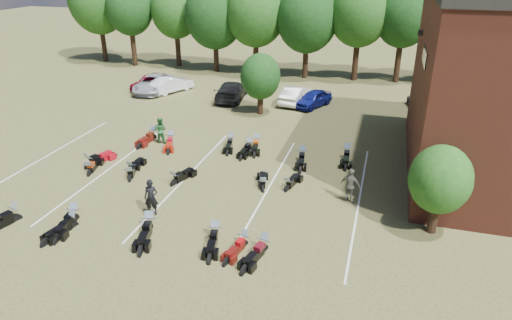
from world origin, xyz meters
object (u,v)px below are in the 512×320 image
at_px(person_black, 151,198).
at_px(motorcycle_0, 16,221).
at_px(car_0, 151,81).
at_px(motorcycle_14, 153,139).
at_px(car_4, 313,99).
at_px(person_grey, 350,186).
at_px(person_green, 160,130).
at_px(motorcycle_3, 150,231).
at_px(motorcycle_7, 90,167).

xyz_separation_m(person_black, motorcycle_0, (-6.21, -2.46, -0.96)).
bearing_deg(car_0, motorcycle_0, -60.36).
xyz_separation_m(car_0, motorcycle_14, (6.41, -11.78, -0.76)).
bearing_deg(car_4, person_grey, -49.08).
distance_m(person_green, motorcycle_3, 11.26).
bearing_deg(car_0, person_grey, -21.80).
relative_size(car_4, person_grey, 2.15).
bearing_deg(motorcycle_7, person_green, -98.35).
height_order(person_grey, motorcycle_14, person_grey).
xyz_separation_m(person_green, motorcycle_3, (4.61, -10.24, -0.91)).
height_order(car_4, motorcycle_3, car_4).
height_order(person_black, motorcycle_0, person_black).
relative_size(car_0, motorcycle_3, 1.79).
height_order(person_green, motorcycle_7, person_green).
bearing_deg(car_0, car_4, 13.54).
relative_size(car_0, motorcycle_0, 1.80).
bearing_deg(motorcycle_3, motorcycle_0, 173.36).
xyz_separation_m(car_0, car_4, (15.96, -1.11, -0.06)).
relative_size(motorcycle_7, motorcycle_14, 1.04).
xyz_separation_m(car_4, person_grey, (4.67, -15.79, 0.25)).
relative_size(car_4, motorcycle_0, 1.65).
bearing_deg(motorcycle_3, motorcycle_7, 127.31).
relative_size(person_green, motorcycle_3, 0.73).
relative_size(motorcycle_0, motorcycle_7, 0.99).
relative_size(person_grey, motorcycle_7, 0.76).
bearing_deg(motorcycle_3, car_4, 63.53).
bearing_deg(motorcycle_0, motorcycle_7, 106.07).
xyz_separation_m(car_0, person_green, (7.23, -12.16, 0.15)).
relative_size(person_black, motorcycle_7, 0.76).
height_order(person_black, person_green, person_black).
relative_size(person_black, person_grey, 1.00).
bearing_deg(motorcycle_14, person_green, -20.70).
height_order(car_0, person_green, person_green).
bearing_deg(motorcycle_7, car_4, -107.64).
distance_m(car_0, person_black, 23.82).
xyz_separation_m(person_black, person_grey, (9.38, 4.09, -0.00)).
bearing_deg(person_grey, car_4, -56.64).
bearing_deg(car_4, motorcycle_3, -76.53).
height_order(car_4, person_black, person_black).
relative_size(car_4, motorcycle_14, 1.70).
bearing_deg(car_0, motorcycle_14, -43.95).
bearing_deg(person_green, motorcycle_7, 62.25).
xyz_separation_m(person_green, motorcycle_7, (-2.36, -4.95, -0.91)).
distance_m(car_4, person_black, 20.43).
bearing_deg(motorcycle_0, car_4, 78.53).
relative_size(person_grey, motorcycle_14, 0.79).
bearing_deg(motorcycle_7, motorcycle_14, -88.97).
distance_m(car_0, motorcycle_0, 24.00).
bearing_deg(person_grey, motorcycle_14, -2.90).
height_order(car_0, motorcycle_3, car_0).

